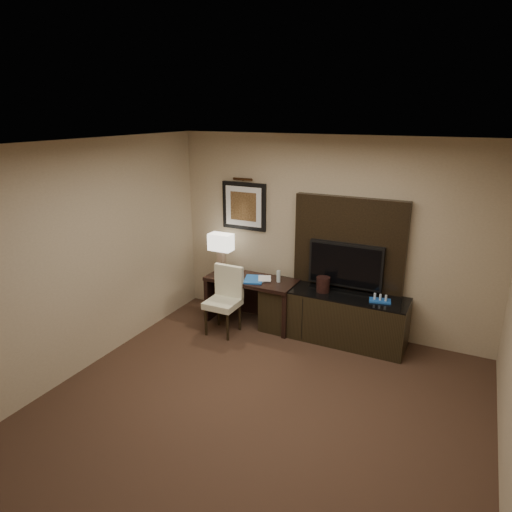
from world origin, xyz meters
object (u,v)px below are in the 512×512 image
Objects in this scene: desk at (251,301)px; water_bottle at (278,276)px; table_lamp at (221,252)px; ice_bucket at (323,284)px; desk_phone at (235,274)px; tv at (346,265)px; credenza at (332,315)px; minibar_tray at (380,298)px; desk_chair at (223,303)px.

desk is 0.59m from water_bottle.
ice_bucket is at bearing -3.02° from table_lamp.
desk_phone is (0.32, -0.16, -0.24)m from table_lamp.
ice_bucket reaches higher than desk.
water_bottle is at bearing -167.32° from tv.
credenza is 0.74m from minibar_tray.
credenza is at bearing -5.37° from desk_phone.
ice_bucket is 0.76m from minibar_tray.
tv is 6.02× the size of water_bottle.
water_bottle is at bearing -0.92° from desk_phone.
ice_bucket is at bearing 20.57° from desk_chair.
minibar_tray reaches higher than desk.
water_bottle is at bearing 178.10° from ice_bucket.
minibar_tray is (0.53, -0.22, -0.29)m from tv.
tv reaches higher than ice_bucket.
credenza is at bearing 0.71° from water_bottle.
desk_chair is (-1.41, -0.51, 0.11)m from credenza.
minibar_tray is (2.38, -0.09, -0.26)m from table_lamp.
desk_chair is at bearing -96.43° from desk_phone.
table_lamp is 0.43m from desk_phone.
credenza is 1.50m from desk_phone.
desk is 0.66× the size of credenza.
desk is at bearing -179.01° from ice_bucket.
table_lamp is at bearing 177.88° from minibar_tray.
minibar_tray is (1.42, -0.02, -0.05)m from water_bottle.
tv is (0.10, 0.19, 0.68)m from credenza.
tv is 1.74× the size of table_lamp.
table_lamp is at bearing -175.78° from tv.
tv is at bearing 24.93° from desk_chair.
ice_bucket reaches higher than water_bottle.
credenza is at bearing 13.14° from ice_bucket.
desk_chair reaches higher than desk_phone.
table_lamp is 0.98m from water_bottle.
table_lamp reaches higher than desk_phone.
table_lamp is 2.85× the size of ice_bucket.
table_lamp is at bearing 176.98° from ice_bucket.
desk_phone is at bearing 93.36° from desk_chair.
table_lamp is 1.63m from ice_bucket.
minibar_tray is at bearing -0.21° from ice_bucket.
water_bottle is at bearing -178.90° from credenza.
minibar_tray is at bearing -7.65° from desk_phone.
desk_chair reaches higher than water_bottle.
tv is (1.29, 0.24, 0.67)m from desk.
ice_bucket is at bearing -166.48° from credenza.
desk_phone reaches higher than credenza.
table_lamp is 2.17× the size of minibar_tray.
tv is at bearing 1.33° from desk_phone.
ice_bucket is (1.62, -0.09, -0.20)m from table_lamp.
minibar_tray is at bearing -0.99° from water_bottle.
table_lamp is 2.91× the size of desk_phone.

